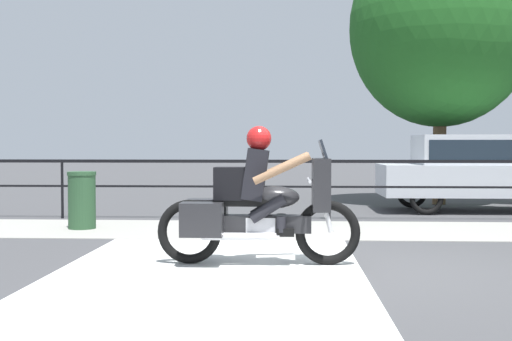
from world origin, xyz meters
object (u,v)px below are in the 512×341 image
Objects in this scene: trash_bin at (82,200)px; tree_behind_car at (441,27)px; parked_car at (478,168)px; motorcycle at (256,204)px.

trash_bin is 9.39m from tree_behind_car.
trash_bin is 0.15× the size of tree_behind_car.
parked_car is 4.46× the size of trash_bin.
tree_behind_car is (7.03, 4.98, 3.72)m from trash_bin.
parked_car is 8.15m from trash_bin.
motorcycle is 0.36× the size of tree_behind_car.
tree_behind_car reaches higher than parked_car.
parked_car is at bearing 23.87° from trash_bin.
parked_car is (4.38, 6.35, 0.21)m from motorcycle.
tree_behind_car is at bearing 105.66° from parked_car.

